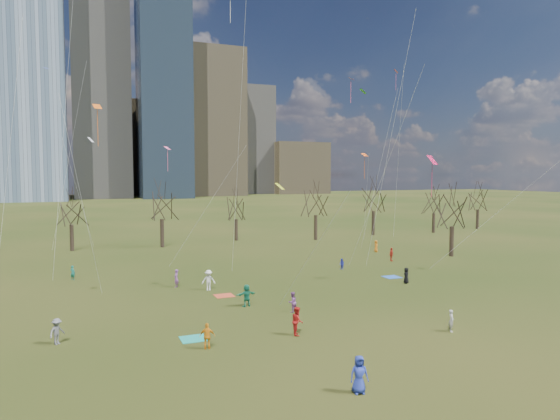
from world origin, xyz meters
name	(u,v)px	position (x,y,z in m)	size (l,w,h in m)	color
ground	(340,314)	(0.00, 0.00, 0.00)	(500.00, 500.00, 0.00)	black
downtown_skyline	(114,112)	(-2.43, 210.64, 39.01)	(212.50, 78.00, 118.00)	slate
bare_tree_row	(214,205)	(-0.09, 37.22, 6.12)	(113.04, 29.80, 9.50)	black
blanket_teal	(193,339)	(-11.40, -1.60, 0.01)	(1.60, 1.50, 0.03)	teal
blanket_navy	(392,277)	(11.37, 9.84, 0.01)	(1.60, 1.50, 0.03)	blue
blanket_crimson	(224,296)	(-6.54, 8.60, 0.01)	(1.60, 1.50, 0.03)	#C44327
person_0	(359,374)	(-5.74, -12.34, 0.91)	(0.89, 0.58, 1.82)	#2436A0
person_1	(451,321)	(4.81, -6.49, 0.73)	(0.54, 0.35, 1.47)	beige
person_2	(297,321)	(-4.95, -3.32, 0.92)	(0.90, 0.70, 1.85)	red
person_4	(207,336)	(-11.00, -3.75, 0.79)	(0.93, 0.39, 1.58)	orange
person_5	(247,295)	(-5.83, 4.58, 0.88)	(1.64, 0.52, 1.77)	#1A7556
person_6	(406,276)	(10.97, 6.86, 0.76)	(0.74, 0.48, 1.52)	black
person_7	(176,278)	(-9.75, 13.50, 0.82)	(0.60, 0.39, 1.64)	#914F9E
person_8	(342,264)	(8.59, 15.21, 0.61)	(0.59, 0.46, 1.22)	#2A33B8
person_9	(209,280)	(-7.28, 11.13, 0.92)	(1.19, 0.68, 1.84)	silver
person_10	(391,254)	(16.79, 17.81, 0.82)	(0.96, 0.40, 1.63)	#B52619
person_12	(376,246)	(18.99, 24.57, 0.79)	(0.77, 0.50, 1.57)	orange
person_13	(73,273)	(-18.69, 20.51, 0.72)	(0.52, 0.34, 1.44)	#197262
person_14	(292,302)	(-3.12, 1.73, 0.77)	(0.75, 0.59, 1.55)	#8C4C99
person_15	(57,331)	(-19.35, 0.51, 0.81)	(1.04, 0.60, 1.62)	slate
kites_airborne	(274,153)	(0.20, 14.02, 12.54)	(48.80, 44.97, 31.96)	orange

